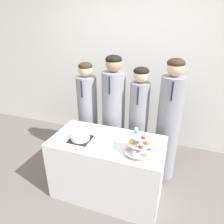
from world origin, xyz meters
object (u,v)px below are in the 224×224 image
Objects in this scene: cake_knife at (77,149)px; student_0 at (88,116)px; cupcake_stand at (139,143)px; student_2 at (138,123)px; student_3 at (168,125)px; round_cake at (80,136)px; student_1 at (113,117)px.

cake_knife is 0.20× the size of student_0.
cupcake_stand is at bearing -14.63° from cake_knife.
student_3 is (0.38, 0.00, 0.05)m from student_2.
student_2 is (0.73, -0.00, 0.01)m from student_0.
cupcake_stand reaches higher than round_cake.
student_3 is (0.89, 0.65, -0.03)m from round_cake.
cupcake_stand is 0.18× the size of student_3.
student_0 is 1.01× the size of student_2.
student_3 is at bearing 0.00° from student_2.
cake_knife is 0.87m from student_0.
student_2 is 0.38m from student_3.
student_1 is at bearing 55.63° from cake_knife.
cake_knife is at bearing -167.65° from cupcake_stand.
student_0 is at bearing 180.00° from student_2.
cupcake_stand reaches higher than cake_knife.
round_cake is 0.79× the size of cake_knife.
student_1 reaches higher than cupcake_stand.
student_1 is (0.39, 0.00, 0.05)m from student_0.
student_1 is 1.00× the size of student_3.
student_2 is at bearing -0.00° from student_1.
student_0 is 0.93× the size of student_1.
student_3 is at bearing 71.78° from cupcake_stand.
student_0 reaches higher than student_2.
cupcake_stand is at bearing -77.50° from student_2.
round_cake is at bearing 176.66° from cupcake_stand.
student_1 is at bearing 125.90° from cupcake_stand.
student_0 is (-0.23, 0.65, -0.09)m from round_cake.
student_3 is (0.23, 0.69, -0.10)m from cupcake_stand.
student_3 is at bearing 0.00° from student_0.
cake_knife is at bearing -118.85° from student_2.
student_1 is (-0.50, 0.69, -0.10)m from cupcake_stand.
round_cake is at bearing 80.45° from cake_knife.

